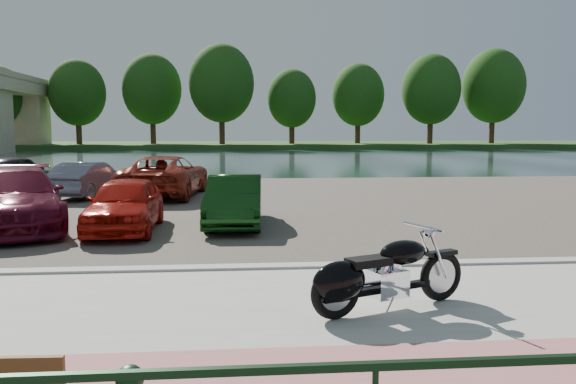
# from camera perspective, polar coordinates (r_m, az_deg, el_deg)

# --- Properties ---
(ground) EXTENTS (200.00, 200.00, 0.00)m
(ground) POSITION_cam_1_polar(r_m,az_deg,el_deg) (7.58, 1.39, -11.98)
(ground) COLOR #595447
(ground) RESTS_ON ground
(promenade) EXTENTS (60.00, 6.00, 0.10)m
(promenade) POSITION_cam_1_polar(r_m,az_deg,el_deg) (6.62, 2.38, -14.27)
(promenade) COLOR #A29F98
(promenade) RESTS_ON ground
(kerb) EXTENTS (60.00, 0.30, 0.14)m
(kerb) POSITION_cam_1_polar(r_m,az_deg,el_deg) (9.47, 0.05, -7.79)
(kerb) COLOR #A29F98
(kerb) RESTS_ON ground
(parking_lot) EXTENTS (60.00, 18.00, 0.04)m
(parking_lot) POSITION_cam_1_polar(r_m,az_deg,el_deg) (18.32, -2.39, -1.09)
(parking_lot) COLOR #413B35
(parking_lot) RESTS_ON ground
(river) EXTENTS (120.00, 40.00, 0.00)m
(river) POSITION_cam_1_polar(r_m,az_deg,el_deg) (47.22, -3.95, 3.42)
(river) COLOR #192D2A
(river) RESTS_ON ground
(far_bank) EXTENTS (120.00, 24.00, 0.60)m
(far_bank) POSITION_cam_1_polar(r_m,az_deg,el_deg) (79.18, -4.36, 4.80)
(far_bank) COLOR #1E4819
(far_bank) RESTS_ON ground
(far_trees) EXTENTS (70.25, 10.68, 12.52)m
(far_trees) POSITION_cam_1_polar(r_m,az_deg,el_deg) (73.30, -0.89, 10.32)
(far_trees) COLOR #3A2215
(far_trees) RESTS_ON far_bank
(motorcycle) EXTENTS (2.22, 1.12, 1.05)m
(motorcycle) POSITION_cam_1_polar(r_m,az_deg,el_deg) (7.18, 9.01, -8.42)
(motorcycle) COLOR black
(motorcycle) RESTS_ON promenade
(car_3) EXTENTS (3.65, 5.39, 1.45)m
(car_3) POSITION_cam_1_polar(r_m,az_deg,el_deg) (14.69, -25.86, -0.62)
(car_3) COLOR #530B1F
(car_3) RESTS_ON parking_lot
(car_4) EXTENTS (1.57, 3.73, 1.26)m
(car_4) POSITION_cam_1_polar(r_m,az_deg,el_deg) (13.53, -16.23, -1.19)
(car_4) COLOR #A7130B
(car_4) RESTS_ON parking_lot
(car_5) EXTENTS (1.45, 3.79, 1.23)m
(car_5) POSITION_cam_1_polar(r_m,az_deg,el_deg) (13.85, -5.44, -0.86)
(car_5) COLOR #0E350F
(car_5) RESTS_ON parking_lot
(car_8) EXTENTS (2.41, 4.73, 1.54)m
(car_8) POSITION_cam_1_polar(r_m,az_deg,el_deg) (21.24, -26.36, 1.43)
(car_8) COLOR black
(car_8) RESTS_ON parking_lot
(car_9) EXTENTS (2.03, 3.94, 1.24)m
(car_9) POSITION_cam_1_polar(r_m,az_deg,el_deg) (20.89, -19.63, 1.23)
(car_9) COLOR slate
(car_9) RESTS_ON parking_lot
(car_10) EXTENTS (2.93, 5.42, 1.44)m
(car_10) POSITION_cam_1_polar(r_m,az_deg,el_deg) (20.35, -12.38, 1.61)
(car_10) COLOR maroon
(car_10) RESTS_ON parking_lot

